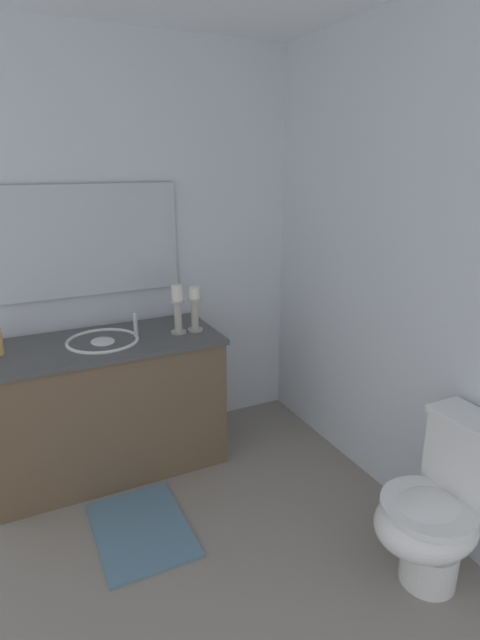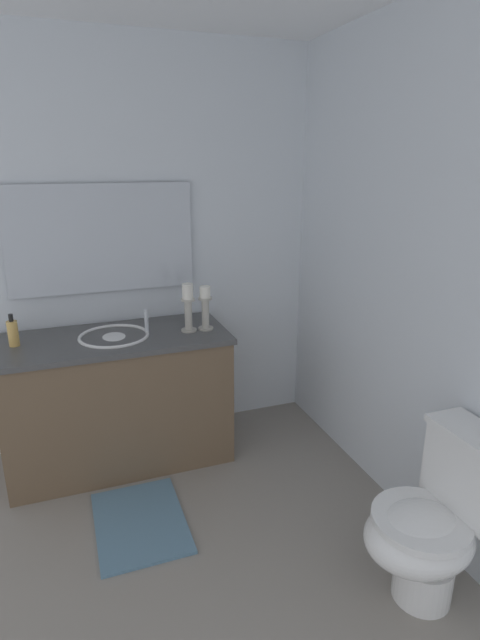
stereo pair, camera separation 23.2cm
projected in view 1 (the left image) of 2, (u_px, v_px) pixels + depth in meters
The scene contains 10 objects.
floor at pixel (170, 591), 2.14m from camera, with size 2.70×2.66×0.02m, color gray.
wall_back at pixel (431, 280), 2.31m from camera, with size 2.70×0.04×2.45m, color silver.
wall_left at pixel (88, 255), 2.91m from camera, with size 0.04×2.66×2.45m, color silver.
vanity_cabinet at pixel (108, 405), 2.88m from camera, with size 0.58×1.30×0.80m.
sink_basin at pixel (103, 348), 2.77m from camera, with size 0.40×0.40×0.24m.
mirror at pixel (85, 241), 2.84m from camera, with size 0.02×1.08×0.64m, color silver.
candle_holder_tall at pixel (195, 308), 2.89m from camera, with size 0.09×0.09×0.26m.
candle_holder_short at pixel (178, 308), 2.85m from camera, with size 0.09×0.09×0.29m.
toilet at pixel (439, 509), 2.08m from camera, with size 0.39×0.54×0.75m.
bath_mat at pixel (141, 529), 2.47m from camera, with size 0.60×0.44×0.02m, color slate.
Camera 1 is at (1.64, -0.46, 1.76)m, focal length 27.87 mm.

